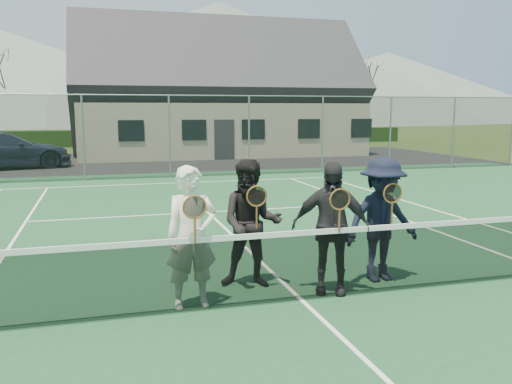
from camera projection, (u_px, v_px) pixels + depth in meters
ground at (153, 162)px, 26.08m from camera, size 220.00×220.00×0.00m
court_surface at (302, 301)px, 7.09m from camera, size 30.00×30.00×0.02m
tarmac_carpark at (66, 164)px, 24.99m from camera, size 40.00×12.00×0.01m
hedge_row at (136, 138)px, 37.40m from camera, size 40.00×1.20×1.10m
hill_centre at (221, 63)px, 101.13m from camera, size 120.00×120.00×22.00m
hill_east at (387, 87)px, 111.33m from camera, size 90.00×90.00×14.00m
car_c at (4, 150)px, 22.84m from camera, size 5.73×3.31×1.56m
court_markings at (302, 300)px, 7.09m from camera, size 11.03×23.83×0.01m
tennis_net at (302, 262)px, 7.01m from camera, size 11.68×0.08×1.10m
perimeter_fence at (170, 136)px, 19.68m from camera, size 30.07×0.07×3.02m
clubhouse at (217, 82)px, 30.37m from camera, size 15.60×8.20×7.70m
tree_c at (162, 62)px, 38.10m from camera, size 3.20×3.20×7.77m
tree_d at (295, 65)px, 40.84m from camera, size 3.20×3.20×7.77m
tree_e at (367, 67)px, 42.49m from camera, size 3.20×3.20×7.77m
player_a at (192, 237)px, 6.75m from camera, size 0.68×0.52×1.80m
player_b at (251, 224)px, 7.56m from camera, size 1.05×0.93×1.80m
player_c at (331, 228)px, 7.30m from camera, size 1.14×0.84×1.80m
player_d at (382, 220)px, 7.82m from camera, size 1.22×0.77×1.80m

